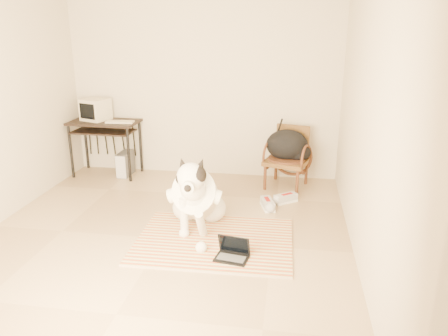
% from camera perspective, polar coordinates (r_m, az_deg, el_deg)
% --- Properties ---
extents(floor, '(4.50, 4.50, 0.00)m').
position_cam_1_polar(floor, '(4.83, -7.94, -9.12)').
color(floor, tan).
rests_on(floor, ground).
extents(wall_back, '(4.50, 0.00, 4.50)m').
position_cam_1_polar(wall_back, '(6.53, -2.77, 10.70)').
color(wall_back, beige).
rests_on(wall_back, floor).
extents(wall_front, '(4.50, 0.00, 4.50)m').
position_cam_1_polar(wall_front, '(2.42, -24.72, -4.25)').
color(wall_front, beige).
rests_on(wall_front, floor).
extents(wall_right, '(0.00, 4.50, 4.50)m').
position_cam_1_polar(wall_right, '(4.24, 18.20, 5.68)').
color(wall_right, beige).
rests_on(wall_right, floor).
extents(rug, '(1.67, 1.29, 0.02)m').
position_cam_1_polar(rug, '(4.72, -1.29, -9.46)').
color(rug, '#C84C25').
rests_on(rug, floor).
extents(dog, '(0.63, 1.29, 0.95)m').
position_cam_1_polar(dog, '(4.88, -3.62, -3.82)').
color(dog, white).
rests_on(dog, rug).
extents(laptop, '(0.35, 0.28, 0.22)m').
position_cam_1_polar(laptop, '(4.37, 1.13, -10.97)').
color(laptop, black).
rests_on(laptop, rug).
extents(computer_desk, '(1.02, 0.59, 0.84)m').
position_cam_1_polar(computer_desk, '(6.79, -15.36, 4.93)').
color(computer_desk, black).
rests_on(computer_desk, floor).
extents(crt_monitor, '(0.45, 0.44, 0.32)m').
position_cam_1_polar(crt_monitor, '(6.86, -16.46, 7.34)').
color(crt_monitor, beige).
rests_on(crt_monitor, computer_desk).
extents(desk_keyboard, '(0.41, 0.17, 0.03)m').
position_cam_1_polar(desk_keyboard, '(6.60, -13.45, 5.88)').
color(desk_keyboard, beige).
rests_on(desk_keyboard, computer_desk).
extents(pc_tower, '(0.16, 0.39, 0.36)m').
position_cam_1_polar(pc_tower, '(6.83, -12.76, 0.54)').
color(pc_tower, '#4C4C4F').
rests_on(pc_tower, floor).
extents(rattan_chair, '(0.69, 0.67, 0.85)m').
position_cam_1_polar(rattan_chair, '(6.22, 8.34, 1.42)').
color(rattan_chair, brown).
rests_on(rattan_chair, floor).
extents(backpack, '(0.63, 0.48, 0.43)m').
position_cam_1_polar(backpack, '(6.18, 8.49, 2.84)').
color(backpack, black).
rests_on(backpack, rattan_chair).
extents(sneaker_left, '(0.22, 0.35, 0.11)m').
position_cam_1_polar(sneaker_left, '(5.54, 5.70, -4.72)').
color(sneaker_left, white).
rests_on(sneaker_left, floor).
extents(sneaker_right, '(0.33, 0.30, 0.11)m').
position_cam_1_polar(sneaker_right, '(5.75, 8.05, -3.98)').
color(sneaker_right, white).
rests_on(sneaker_right, floor).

